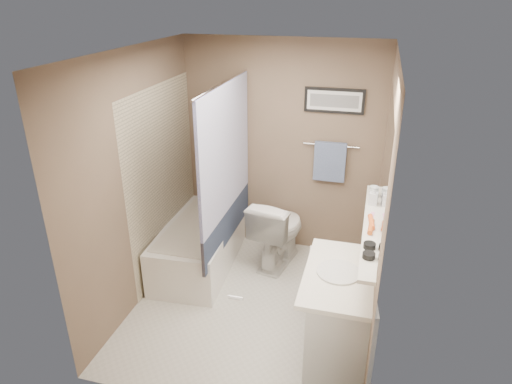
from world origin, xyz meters
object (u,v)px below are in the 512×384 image
(soap_bottle, at_px, (374,196))
(candle_bowl_near, at_px, (369,255))
(bathtub, at_px, (201,243))
(hair_brush_front, at_px, (371,227))
(glass_jar, at_px, (374,192))
(candle_bowl_far, at_px, (370,246))
(vanity, at_px, (337,319))
(hair_brush_back, at_px, (371,222))
(toilet, at_px, (278,230))

(soap_bottle, bearing_deg, candle_bowl_near, -90.00)
(bathtub, distance_m, hair_brush_front, 2.15)
(hair_brush_front, bearing_deg, glass_jar, 90.00)
(candle_bowl_far, xyz_separation_m, glass_jar, (0.00, 0.92, 0.03))
(vanity, distance_m, hair_brush_back, 0.83)
(toilet, relative_size, vanity, 0.89)
(bathtub, bearing_deg, vanity, -36.64)
(toilet, xyz_separation_m, soap_bottle, (0.96, -0.59, 0.80))
(bathtub, distance_m, candle_bowl_near, 2.35)
(vanity, bearing_deg, hair_brush_back, 55.06)
(candle_bowl_far, xyz_separation_m, hair_brush_back, (0.00, 0.38, 0.00))
(toilet, bearing_deg, soap_bottle, 159.80)
(hair_brush_front, distance_m, hair_brush_back, 0.08)
(bathtub, height_order, hair_brush_back, hair_brush_back)
(bathtub, distance_m, toilet, 0.87)
(vanity, xyz_separation_m, hair_brush_front, (0.19, 0.26, 0.74))
(candle_bowl_far, bearing_deg, hair_brush_front, 90.00)
(toilet, relative_size, candle_bowl_near, 8.92)
(bathtub, bearing_deg, soap_bottle, -13.70)
(bathtub, bearing_deg, hair_brush_back, -25.02)
(toilet, xyz_separation_m, candle_bowl_far, (0.96, -1.35, 0.73))
(toilet, distance_m, vanity, 1.52)
(vanity, relative_size, candle_bowl_far, 10.00)
(candle_bowl_near, relative_size, soap_bottle, 0.55)
(hair_brush_back, xyz_separation_m, soap_bottle, (0.00, 0.38, 0.06))
(bathtub, height_order, candle_bowl_near, candle_bowl_near)
(bathtub, distance_m, hair_brush_back, 2.12)
(candle_bowl_far, bearing_deg, soap_bottle, 90.00)
(toilet, bearing_deg, glass_jar, 167.34)
(bathtub, relative_size, candle_bowl_far, 16.67)
(candle_bowl_near, distance_m, candle_bowl_far, 0.14)
(candle_bowl_near, distance_m, hair_brush_back, 0.52)
(toilet, distance_m, glass_jar, 1.30)
(bathtub, relative_size, candle_bowl_near, 16.67)
(bathtub, xyz_separation_m, soap_bottle, (1.79, -0.34, 0.95))
(candle_bowl_far, height_order, hair_brush_front, hair_brush_front)
(bathtub, distance_m, soap_bottle, 2.05)
(candle_bowl_near, distance_m, soap_bottle, 0.90)
(bathtub, relative_size, hair_brush_back, 6.82)
(glass_jar, bearing_deg, candle_bowl_near, -90.00)
(bathtub, xyz_separation_m, hair_brush_front, (1.79, -0.81, 0.89))
(toilet, relative_size, candle_bowl_far, 8.92)
(bathtub, distance_m, glass_jar, 2.01)
(hair_brush_back, bearing_deg, glass_jar, 90.00)
(candle_bowl_near, xyz_separation_m, hair_brush_back, (0.00, 0.52, 0.00))
(toilet, bearing_deg, candle_bowl_near, 134.06)
(candle_bowl_far, bearing_deg, bathtub, 148.37)
(candle_bowl_near, relative_size, glass_jar, 0.90)
(vanity, height_order, hair_brush_front, hair_brush_front)
(candle_bowl_near, bearing_deg, toilet, 122.88)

